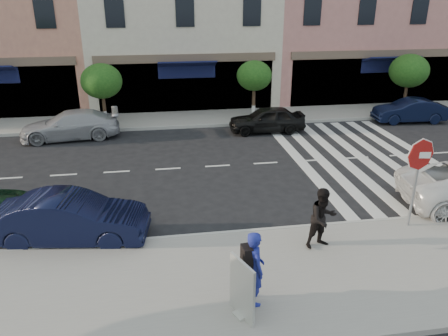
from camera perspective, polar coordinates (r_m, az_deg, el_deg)
The scene contains 15 objects.
ground at distance 14.08m, azimuth 1.51°, elevation -5.67°, with size 120.00×120.00×0.00m, color black.
sidewalk_near at distance 10.93m, azimuth 5.21°, elevation -14.34°, with size 60.00×4.50×0.15m, color gray.
sidewalk_far at distance 24.25m, azimuth -3.25°, elevation 6.48°, with size 60.00×3.00×0.15m, color gray.
building_centre at distance 29.34m, azimuth -5.83°, elevation 19.83°, with size 11.00×9.00×11.00m, color beige.
street_tree_wb at distance 23.59m, azimuth -15.70°, elevation 10.84°, with size 2.10×2.10×3.06m.
street_tree_c at distance 24.03m, azimuth 3.97°, elevation 11.90°, with size 1.90×1.90×3.04m.
street_tree_ea at distance 27.46m, azimuth 23.01°, elevation 11.59°, with size 2.20×2.20×3.19m.
stop_sign at distance 13.30m, azimuth 24.12°, elevation 0.49°, with size 0.94×0.20×2.70m.
photographer at distance 9.65m, azimuth 4.04°, elevation -12.88°, with size 0.64×0.42×1.75m, color navy.
walker at distance 11.88m, azimuth 12.77°, elevation -6.42°, with size 0.82×0.64×1.69m, color black.
poster_board at distance 9.40m, azimuth 2.43°, elevation -15.62°, with size 0.40×0.83×1.34m.
car_near_mid at distance 12.93m, azimuth -19.36°, elevation -6.23°, with size 1.47×4.21×1.39m, color black.
car_far_left at distance 22.13m, azimuth -19.45°, elevation 5.32°, with size 1.86×4.57×1.33m, color #A8A8AD.
car_far_mid at distance 22.03m, azimuth 5.61°, elevation 6.34°, with size 1.52×3.77×1.28m, color black.
car_far_right at distance 25.69m, azimuth 23.08°, elevation 6.91°, with size 1.33×3.81×1.26m, color black.
Camera 1 is at (-2.33, -12.26, 6.53)m, focal length 35.00 mm.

